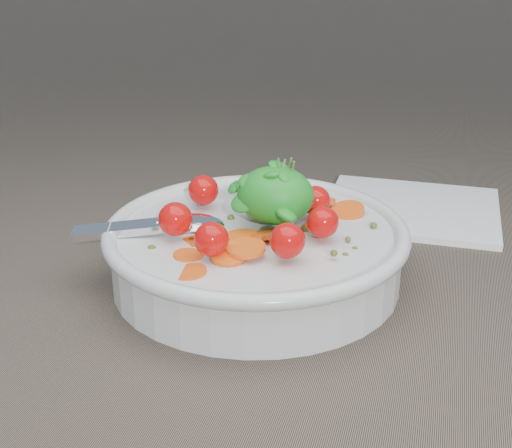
# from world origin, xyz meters

# --- Properties ---
(ground) EXTENTS (6.00, 6.00, 0.00)m
(ground) POSITION_xyz_m (0.00, 0.00, 0.00)
(ground) COLOR brown
(ground) RESTS_ON ground
(bowl) EXTENTS (0.26, 0.24, 0.10)m
(bowl) POSITION_xyz_m (-0.02, -0.03, 0.03)
(bowl) COLOR silver
(bowl) RESTS_ON ground
(napkin) EXTENTS (0.17, 0.15, 0.01)m
(napkin) POSITION_xyz_m (0.09, 0.15, 0.00)
(napkin) COLOR white
(napkin) RESTS_ON ground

